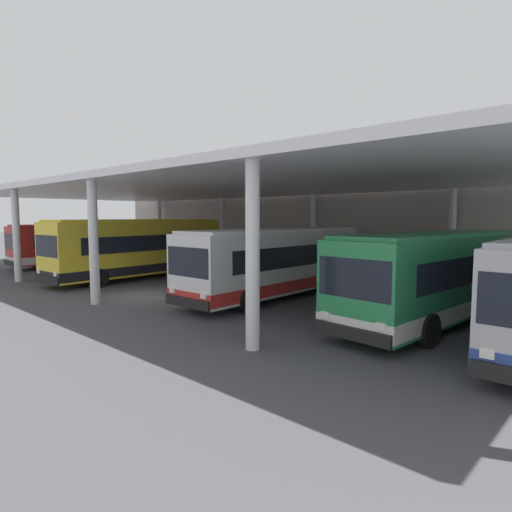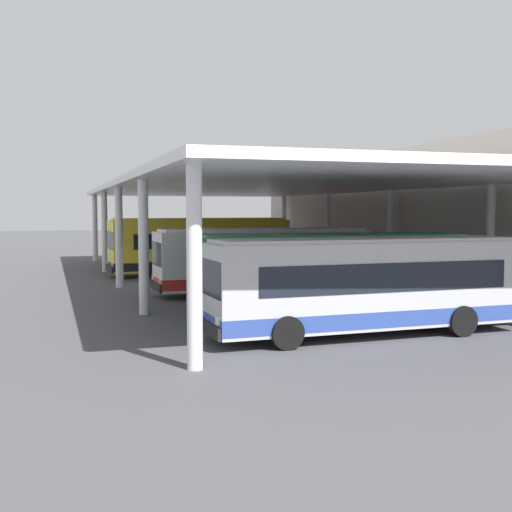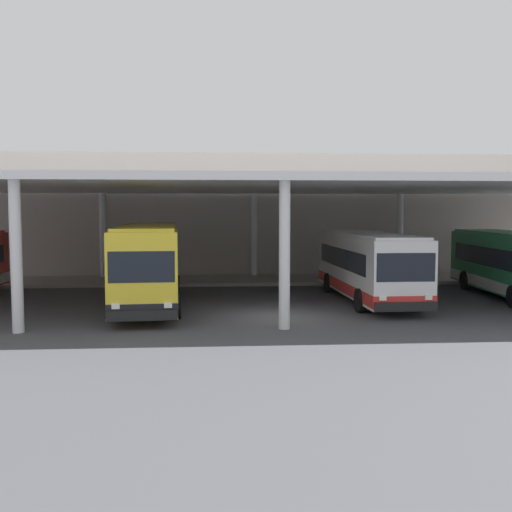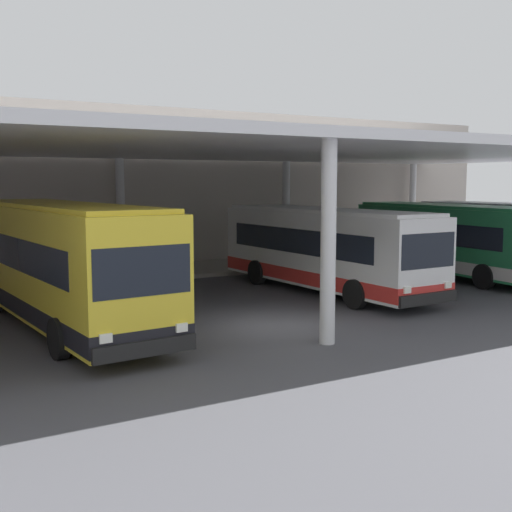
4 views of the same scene
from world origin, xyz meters
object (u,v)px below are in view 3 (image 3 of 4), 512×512
object	(u,v)px
bench_waiting	(411,269)
trash_bin	(373,269)
bus_second_bay	(149,264)
bus_middle_bay	(367,265)
bus_far_bay	(511,264)

from	to	relation	value
bench_waiting	trash_bin	distance (m)	2.31
trash_bin	bus_second_bay	bearing A→B (deg)	-144.85
bus_second_bay	bus_middle_bay	distance (m)	10.08
bus_second_bay	bus_middle_bay	bearing A→B (deg)	4.80
bus_far_bay	trash_bin	xyz separation A→B (m)	(-4.74, 7.55, -0.98)
bus_second_bay	bench_waiting	bearing A→B (deg)	30.58
bus_second_bay	bus_far_bay	bearing A→B (deg)	4.11
trash_bin	bus_far_bay	bearing A→B (deg)	-57.88
bench_waiting	bus_far_bay	bearing A→B (deg)	-72.09
bus_far_bay	bus_middle_bay	bearing A→B (deg)	-176.86
bus_middle_bay	bench_waiting	distance (m)	9.27
bus_middle_bay	bench_waiting	bearing A→B (deg)	58.98
bus_middle_bay	bus_far_bay	size ratio (longest dim) A/B	0.99
bus_far_bay	trash_bin	world-z (taller)	bus_far_bay
bench_waiting	bus_middle_bay	bearing A→B (deg)	-121.02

